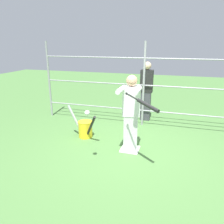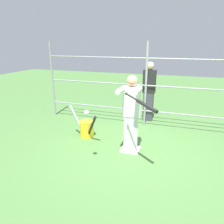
{
  "view_description": "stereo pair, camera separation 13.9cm",
  "coord_description": "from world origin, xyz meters",
  "px_view_note": "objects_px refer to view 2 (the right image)",
  "views": [
    {
      "loc": [
        -0.91,
        4.33,
        2.31
      ],
      "look_at": [
        0.31,
        0.35,
        0.96
      ],
      "focal_mm": 35.0,
      "sensor_mm": 36.0,
      "label": 1
    },
    {
      "loc": [
        -1.04,
        4.29,
        2.31
      ],
      "look_at": [
        0.31,
        0.35,
        0.96
      ],
      "focal_mm": 35.0,
      "sensor_mm": 36.0,
      "label": 2
    }
  ],
  "objects_px": {
    "batter": "(131,112)",
    "softball_in_flight": "(86,113)",
    "baseball_bat_swinging": "(144,104)",
    "bat_bucket": "(86,128)",
    "bystander_behind_fence": "(149,91)"
  },
  "relations": [
    {
      "from": "bystander_behind_fence",
      "to": "bat_bucket",
      "type": "bearing_deg",
      "value": 54.55
    },
    {
      "from": "batter",
      "to": "softball_in_flight",
      "type": "height_order",
      "value": "batter"
    },
    {
      "from": "baseball_bat_swinging",
      "to": "bystander_behind_fence",
      "type": "xyz_separation_m",
      "value": [
        0.38,
        -2.83,
        -0.38
      ]
    },
    {
      "from": "bat_bucket",
      "to": "bystander_behind_fence",
      "type": "distance_m",
      "value": 2.25
    },
    {
      "from": "softball_in_flight",
      "to": "bystander_behind_fence",
      "type": "distance_m",
      "value": 3.02
    },
    {
      "from": "baseball_bat_swinging",
      "to": "bat_bucket",
      "type": "distance_m",
      "value": 2.23
    },
    {
      "from": "softball_in_flight",
      "to": "bat_bucket",
      "type": "bearing_deg",
      "value": -63.41
    },
    {
      "from": "baseball_bat_swinging",
      "to": "softball_in_flight",
      "type": "relative_size",
      "value": 7.24
    },
    {
      "from": "batter",
      "to": "bat_bucket",
      "type": "xyz_separation_m",
      "value": [
        1.23,
        -0.35,
        -0.67
      ]
    },
    {
      "from": "batter",
      "to": "baseball_bat_swinging",
      "type": "height_order",
      "value": "batter"
    },
    {
      "from": "bat_bucket",
      "to": "bystander_behind_fence",
      "type": "xyz_separation_m",
      "value": [
        -1.24,
        -1.74,
        0.69
      ]
    },
    {
      "from": "bat_bucket",
      "to": "softball_in_flight",
      "type": "bearing_deg",
      "value": 116.59
    },
    {
      "from": "batter",
      "to": "softball_in_flight",
      "type": "relative_size",
      "value": 17.41
    },
    {
      "from": "softball_in_flight",
      "to": "bat_bucket",
      "type": "relative_size",
      "value": 0.11
    },
    {
      "from": "bat_bucket",
      "to": "bystander_behind_fence",
      "type": "height_order",
      "value": "bystander_behind_fence"
    }
  ]
}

